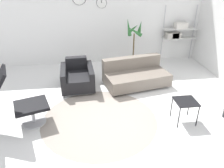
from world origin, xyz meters
name	(u,v)px	position (x,y,z in m)	size (l,w,h in m)	color
ground_plane	(102,112)	(0.00, 0.00, 0.00)	(12.00, 12.00, 0.00)	white
wall_back	(92,17)	(0.00, 2.87, 1.40)	(12.00, 0.09, 2.80)	white
round_rug	(99,119)	(-0.08, -0.23, 0.00)	(2.23, 2.23, 0.01)	gray
lounge_chair	(3,95)	(-1.69, -0.28, 0.70)	(1.27, 0.84, 1.24)	#BCBCC1
armchair_red	(78,78)	(-0.49, 1.17, 0.26)	(0.80, 0.94, 0.68)	silver
couch_low	(136,76)	(0.95, 1.15, 0.23)	(1.67, 1.14, 0.65)	black
side_table	(186,103)	(1.51, -0.48, 0.40)	(0.40, 0.40, 0.45)	black
potted_plant	(133,53)	(1.10, 2.15, 0.49)	(0.47, 0.47, 1.45)	brown
shelf_unit	(177,32)	(2.57, 2.64, 0.92)	(1.05, 0.28, 1.69)	#BCBCC1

